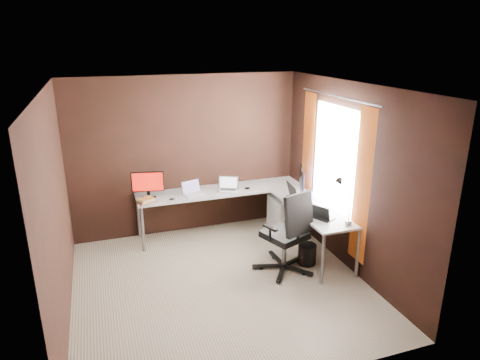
# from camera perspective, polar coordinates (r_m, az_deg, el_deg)

# --- Properties ---
(room) EXTENTS (3.60, 3.60, 2.50)m
(room) POSITION_cam_1_polar(r_m,az_deg,el_deg) (5.26, 0.47, -0.84)
(room) COLOR beige
(room) RESTS_ON ground
(desk) EXTENTS (2.65, 2.25, 0.73)m
(desk) POSITION_cam_1_polar(r_m,az_deg,el_deg) (6.49, 1.79, -2.68)
(desk) COLOR silver
(desk) RESTS_ON ground
(drawer_pedestal) EXTENTS (0.42, 0.50, 0.60)m
(drawer_pedestal) POSITION_cam_1_polar(r_m,az_deg,el_deg) (6.94, 5.99, -4.70)
(drawer_pedestal) COLOR silver
(drawer_pedestal) RESTS_ON ground
(monitor_left) EXTENTS (0.47, 0.17, 0.41)m
(monitor_left) POSITION_cam_1_polar(r_m,az_deg,el_deg) (6.47, -12.19, -0.46)
(monitor_left) COLOR black
(monitor_left) RESTS_ON desk
(monitor_right) EXTENTS (0.23, 0.50, 0.44)m
(monitor_right) POSITION_cam_1_polar(r_m,az_deg,el_deg) (6.46, 8.23, -0.10)
(monitor_right) COLOR black
(monitor_right) RESTS_ON desk
(laptop_white) EXTENTS (0.34, 0.28, 0.20)m
(laptop_white) POSITION_cam_1_polar(r_m,az_deg,el_deg) (6.60, -6.34, -1.50)
(laptop_white) COLOR silver
(laptop_white) RESTS_ON desk
(laptop_silver) EXTENTS (0.38, 0.34, 0.21)m
(laptop_silver) POSITION_cam_1_polar(r_m,az_deg,el_deg) (6.72, -1.60, -1.01)
(laptop_silver) COLOR silver
(laptop_silver) RESTS_ON desk
(laptop_black_big) EXTENTS (0.32, 0.42, 0.26)m
(laptop_black_big) POSITION_cam_1_polar(r_m,az_deg,el_deg) (6.35, 7.57, -2.26)
(laptop_black_big) COLOR black
(laptop_black_big) RESTS_ON desk
(laptop_black_small) EXTENTS (0.32, 0.36, 0.20)m
(laptop_black_small) POSITION_cam_1_polar(r_m,az_deg,el_deg) (5.79, 10.82, -4.65)
(laptop_black_small) COLOR black
(laptop_black_small) RESTS_ON desk
(book_stack) EXTENTS (0.28, 0.26, 0.08)m
(book_stack) POSITION_cam_1_polar(r_m,az_deg,el_deg) (6.36, -12.41, -2.72)
(book_stack) COLOR #976F51
(book_stack) RESTS_ON desk
(mouse_left) EXTENTS (0.09, 0.06, 0.03)m
(mouse_left) POSITION_cam_1_polar(r_m,az_deg,el_deg) (6.41, -9.08, -2.52)
(mouse_left) COLOR black
(mouse_left) RESTS_ON desk
(mouse_corner) EXTENTS (0.09, 0.06, 0.04)m
(mouse_corner) POSITION_cam_1_polar(r_m,az_deg,el_deg) (6.77, 0.99, -1.10)
(mouse_corner) COLOR black
(mouse_corner) RESTS_ON desk
(desk_lamp) EXTENTS (0.20, 0.23, 0.62)m
(desk_lamp) POSITION_cam_1_polar(r_m,az_deg,el_deg) (5.56, 13.61, -1.98)
(desk_lamp) COLOR slate
(desk_lamp) RESTS_ON desk
(office_chair) EXTENTS (0.65, 0.69, 1.16)m
(office_chair) POSITION_cam_1_polar(r_m,az_deg,el_deg) (5.85, 6.22, -8.91)
(office_chair) COLOR black
(office_chair) RESTS_ON ground
(wastebasket) EXTENTS (0.33, 0.33, 0.29)m
(wastebasket) POSITION_cam_1_polar(r_m,az_deg,el_deg) (6.12, 8.92, -9.74)
(wastebasket) COLOR black
(wastebasket) RESTS_ON ground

